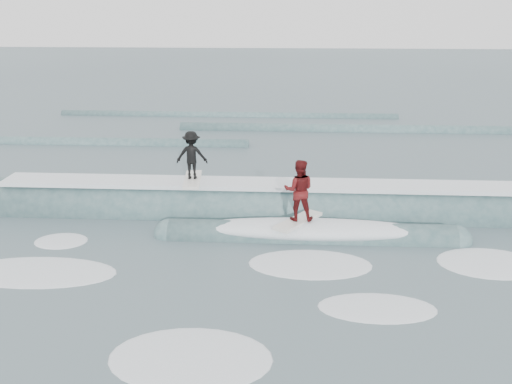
{
  "coord_description": "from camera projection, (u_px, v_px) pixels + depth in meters",
  "views": [
    {
      "loc": [
        1.07,
        -14.63,
        7.1
      ],
      "look_at": [
        0.0,
        3.27,
        1.1
      ],
      "focal_mm": 40.0,
      "sensor_mm": 36.0,
      "label": 1
    }
  ],
  "objects": [
    {
      "name": "whitewater",
      "position": [
        237.0,
        281.0,
        15.23
      ],
      "size": [
        15.94,
        7.47,
        0.1
      ],
      "color": "white",
      "rests_on": "ground"
    },
    {
      "name": "surfer_red",
      "position": [
        299.0,
        193.0,
        17.57
      ],
      "size": [
        1.59,
        1.96,
        2.03
      ],
      "color": "silver",
      "rests_on": "ground"
    },
    {
      "name": "far_swells",
      "position": [
        232.0,
        131.0,
        33.0
      ],
      "size": [
        39.71,
        8.65,
        0.8
      ],
      "color": "#36575C",
      "rests_on": "ground"
    },
    {
      "name": "breaking_wave",
      "position": [
        265.0,
        215.0,
        19.86
      ],
      "size": [
        22.31,
        3.85,
        2.13
      ],
      "color": "#36575C",
      "rests_on": "ground"
    },
    {
      "name": "surfer_black",
      "position": [
        192.0,
        157.0,
        19.71
      ],
      "size": [
        1.1,
        2.04,
        1.77
      ],
      "color": "white",
      "rests_on": "ground"
    },
    {
      "name": "ground",
      "position": [
        249.0,
        265.0,
        16.17
      ],
      "size": [
        160.0,
        160.0,
        0.0
      ],
      "primitive_type": "plane",
      "color": "#394A53",
      "rests_on": "ground"
    }
  ]
}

